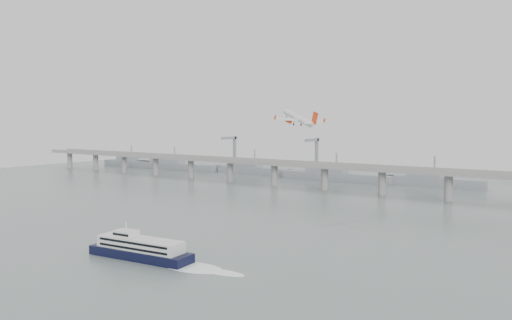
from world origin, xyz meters
The scene contains 5 objects.
ground centered at (0.00, 0.00, 0.00)m, with size 900.00×900.00×0.00m, color slate.
bridge centered at (-1.15, 200.00, 17.65)m, with size 800.00×22.00×23.90m.
distant_fleet centered at (-155.36, 265.08, 6.22)m, with size 453.00×60.90×40.00m.
ferry centered at (1.20, -32.86, 4.07)m, with size 79.64×19.09×15.02m.
airliner centered at (-1.59, 105.63, 59.53)m, with size 38.50×36.53×14.65m.
Camera 1 is at (158.74, -175.25, 57.90)m, focal length 35.00 mm.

